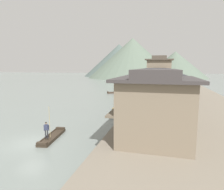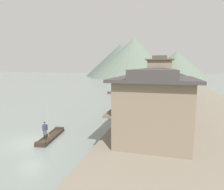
{
  "view_description": "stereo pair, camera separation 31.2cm",
  "coord_description": "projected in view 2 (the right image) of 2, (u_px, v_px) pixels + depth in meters",
  "views": [
    {
      "loc": [
        11.77,
        -14.75,
        7.15
      ],
      "look_at": [
        2.83,
        19.38,
        1.92
      ],
      "focal_mm": 30.72,
      "sensor_mm": 36.0,
      "label": 1
    },
    {
      "loc": [
        12.07,
        -14.67,
        7.15
      ],
      "look_at": [
        2.83,
        19.38,
        1.92
      ],
      "focal_mm": 30.72,
      "sensor_mm": 36.0,
      "label": 2
    }
  ],
  "objects": [
    {
      "name": "boatman_person",
      "position": [
        45.0,
        128.0,
        18.01
      ],
      "size": [
        0.52,
        0.37,
        3.04
      ],
      "color": "black",
      "rests_on": "boat_foreground_poled"
    },
    {
      "name": "boat_midriver_upstream",
      "position": [
        137.0,
        91.0,
        55.48
      ],
      "size": [
        1.86,
        5.13,
        0.77
      ],
      "color": "#232326",
      "rests_on": "ground"
    },
    {
      "name": "boat_moored_second",
      "position": [
        116.0,
        92.0,
        52.17
      ],
      "size": [
        4.38,
        3.15,
        0.73
      ],
      "color": "#423328",
      "rests_on": "ground"
    },
    {
      "name": "boat_foreground_poled",
      "position": [
        51.0,
        137.0,
        19.33
      ],
      "size": [
        1.7,
        4.75,
        0.44
      ],
      "color": "#33281E",
      "rests_on": "ground"
    },
    {
      "name": "hill_far_centre",
      "position": [
        176.0,
        65.0,
        119.75
      ],
      "size": [
        40.09,
        40.09,
        16.61
      ],
      "primitive_type": "cone",
      "color": "#5B6B5B",
      "rests_on": "ground"
    },
    {
      "name": "house_waterfront_nearest",
      "position": [
        153.0,
        106.0,
        16.66
      ],
      "size": [
        6.95,
        7.67,
        6.14
      ],
      "color": "#7F705B",
      "rests_on": "riverbank_right"
    },
    {
      "name": "house_waterfront_end",
      "position": [
        158.0,
        79.0,
        50.74
      ],
      "size": [
        5.39,
        7.65,
        6.14
      ],
      "color": "gray",
      "rests_on": "riverbank_right"
    },
    {
      "name": "ground_plane",
      "position": [
        30.0,
        143.0,
        18.18
      ],
      "size": [
        400.0,
        400.0,
        0.0
      ],
      "primitive_type": "plane",
      "color": "gray"
    },
    {
      "name": "hill_far_east",
      "position": [
        134.0,
        58.0,
        125.05
      ],
      "size": [
        57.29,
        57.29,
        25.52
      ],
      "primitive_type": "cone",
      "color": "#5B6B5B",
      "rests_on": "ground"
    },
    {
      "name": "house_waterfront_second",
      "position": [
        156.0,
        93.0,
        24.26
      ],
      "size": [
        6.63,
        8.35,
        6.14
      ],
      "color": "gray",
      "rests_on": "riverbank_right"
    },
    {
      "name": "riverbank_right",
      "position": [
        181.0,
        97.0,
        42.66
      ],
      "size": [
        18.0,
        110.0,
        0.8
      ],
      "primitive_type": "cube",
      "color": "slate",
      "rests_on": "ground"
    },
    {
      "name": "hill_far_west",
      "position": [
        120.0,
        60.0,
        146.85
      ],
      "size": [
        52.86,
        52.86,
        24.12
      ],
      "primitive_type": "cone",
      "color": "#4C5B56",
      "rests_on": "ground"
    },
    {
      "name": "mooring_post_dock_mid",
      "position": [
        129.0,
        107.0,
        28.29
      ],
      "size": [
        0.2,
        0.2,
        0.87
      ],
      "primitive_type": "cylinder",
      "color": "#473828",
      "rests_on": "riverbank_right"
    },
    {
      "name": "boat_upstream_distant",
      "position": [
        134.0,
        93.0,
        49.89
      ],
      "size": [
        0.9,
        3.53,
        0.71
      ],
      "color": "brown",
      "rests_on": "ground"
    },
    {
      "name": "house_waterfront_tall",
      "position": [
        153.0,
        87.0,
        31.88
      ],
      "size": [
        5.24,
        6.13,
        6.14
      ],
      "color": "#7F705B",
      "rests_on": "riverbank_right"
    },
    {
      "name": "house_waterfront_far",
      "position": [
        159.0,
        76.0,
        43.7
      ],
      "size": [
        6.35,
        5.55,
        8.74
      ],
      "color": "#7F705B",
      "rests_on": "riverbank_right"
    },
    {
      "name": "boat_moored_far",
      "position": [
        126.0,
        102.0,
        38.08
      ],
      "size": [
        1.59,
        5.03,
        0.35
      ],
      "color": "#423328",
      "rests_on": "ground"
    },
    {
      "name": "house_waterfront_narrow",
      "position": [
        158.0,
        84.0,
        38.18
      ],
      "size": [
        6.16,
        5.93,
        6.14
      ],
      "color": "brown",
      "rests_on": "riverbank_right"
    },
    {
      "name": "mooring_post_dock_near",
      "position": [
        117.0,
        120.0,
        21.66
      ],
      "size": [
        0.2,
        0.2,
        0.86
      ],
      "primitive_type": "cylinder",
      "color": "#473828",
      "rests_on": "riverbank_right"
    },
    {
      "name": "boat_midriver_drifting",
      "position": [
        142.0,
        88.0,
        64.49
      ],
      "size": [
        2.06,
        4.26,
        0.56
      ],
      "color": "#423328",
      "rests_on": "ground"
    },
    {
      "name": "boat_moored_nearest",
      "position": [
        115.0,
        110.0,
        30.32
      ],
      "size": [
        1.62,
        5.29,
        0.84
      ],
      "color": "#232326",
      "rests_on": "ground"
    },
    {
      "name": "boat_moored_third",
      "position": [
        142.0,
        86.0,
        69.34
      ],
      "size": [
        1.1,
        3.68,
        0.35
      ],
      "color": "brown",
      "rests_on": "ground"
    }
  ]
}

